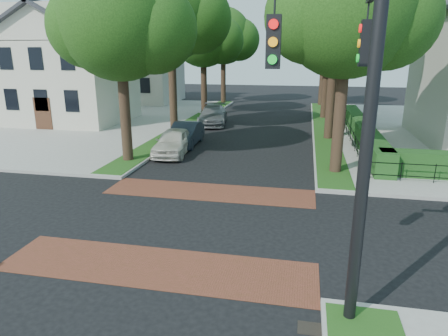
{
  "coord_description": "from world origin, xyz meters",
  "views": [
    {
      "loc": [
        3.87,
        -12.67,
        5.89
      ],
      "look_at": [
        0.96,
        1.62,
        1.6
      ],
      "focal_mm": 32.0,
      "sensor_mm": 36.0,
      "label": 1
    }
  ],
  "objects_px": {
    "traffic_signal": "(357,113)",
    "parked_car_middle": "(185,134)",
    "parked_car_rear": "(213,115)",
    "parked_car_front": "(174,142)"
  },
  "relations": [
    {
      "from": "parked_car_rear",
      "to": "parked_car_front",
      "type": "bearing_deg",
      "value": -98.14
    },
    {
      "from": "traffic_signal",
      "to": "parked_car_rear",
      "type": "bearing_deg",
      "value": 109.6
    },
    {
      "from": "traffic_signal",
      "to": "parked_car_middle",
      "type": "height_order",
      "value": "traffic_signal"
    },
    {
      "from": "parked_car_middle",
      "to": "parked_car_front",
      "type": "bearing_deg",
      "value": -92.06
    },
    {
      "from": "parked_car_front",
      "to": "parked_car_middle",
      "type": "relative_size",
      "value": 0.99
    },
    {
      "from": "parked_car_front",
      "to": "parked_car_middle",
      "type": "xyz_separation_m",
      "value": [
        0.0,
        2.38,
        -0.02
      ]
    },
    {
      "from": "traffic_signal",
      "to": "parked_car_rear",
      "type": "relative_size",
      "value": 1.49
    },
    {
      "from": "traffic_signal",
      "to": "parked_car_middle",
      "type": "bearing_deg",
      "value": 117.98
    },
    {
      "from": "parked_car_front",
      "to": "traffic_signal",
      "type": "bearing_deg",
      "value": -61.79
    },
    {
      "from": "traffic_signal",
      "to": "parked_car_middle",
      "type": "distance_m",
      "value": 18.52
    }
  ]
}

